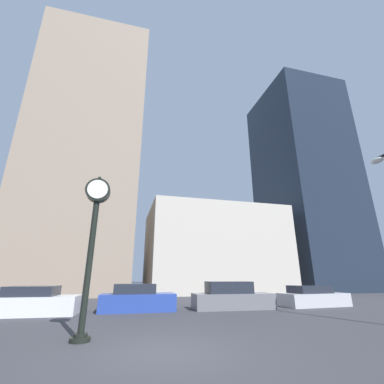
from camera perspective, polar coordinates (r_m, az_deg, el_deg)
ground_plane at (r=7.33m, az=-5.99°, el=-31.98°), size 200.00×200.00×0.00m
building_tall_tower at (r=34.47m, az=-21.87°, el=7.23°), size 11.96×12.00×31.71m
building_storefront_row at (r=32.94m, az=4.43°, el=-12.90°), size 15.81×12.00×9.69m
building_glass_modern at (r=42.37m, az=23.50°, el=1.82°), size 10.61×12.00×30.49m
street_clock at (r=8.88m, az=-21.06°, el=-7.71°), size 0.79×0.57×5.00m
car_white at (r=15.52m, az=-31.65°, el=-20.18°), size 4.06×2.07×1.32m
car_blue at (r=15.28m, az=-12.11°, el=-22.29°), size 3.99×1.82×1.39m
car_grey at (r=16.13m, az=8.81°, el=-22.12°), size 4.67×1.96×1.49m
car_silver at (r=19.00m, az=25.23°, el=-20.41°), size 4.34×2.02×1.23m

